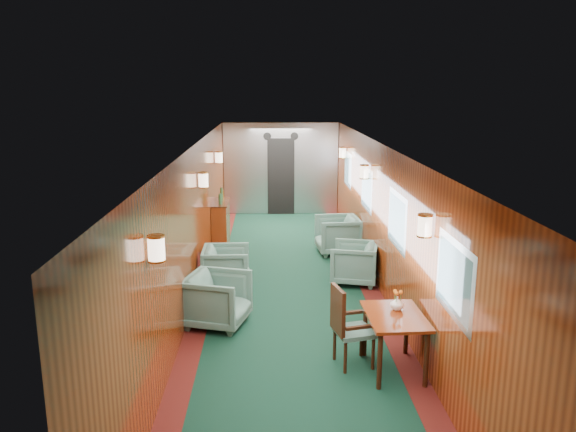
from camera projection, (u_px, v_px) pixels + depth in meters
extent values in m
plane|color=black|center=(289.00, 293.00, 9.19)|extent=(12.00, 12.00, 0.00)
cube|color=white|center=(289.00, 150.00, 8.66)|extent=(3.00, 12.00, 0.10)
cube|color=white|center=(289.00, 149.00, 8.66)|extent=(1.20, 12.00, 0.06)
cube|color=maroon|center=(281.00, 168.00, 14.76)|extent=(3.00, 0.10, 2.40)
cube|color=maroon|center=(195.00, 223.00, 8.87)|extent=(0.10, 12.00, 2.40)
cube|color=maroon|center=(383.00, 221.00, 8.97)|extent=(0.10, 12.00, 2.40)
cube|color=#40100C|center=(207.00, 294.00, 9.14)|extent=(0.30, 12.00, 0.01)
cube|color=#40100C|center=(371.00, 292.00, 9.24)|extent=(0.30, 12.00, 0.01)
cube|color=#B8BAC0|center=(281.00, 169.00, 14.68)|extent=(2.98, 0.12, 2.38)
cube|color=black|center=(281.00, 177.00, 14.65)|extent=(0.70, 0.06, 2.00)
cylinder|color=black|center=(267.00, 136.00, 14.41)|extent=(0.20, 0.04, 0.20)
cylinder|color=black|center=(294.00, 136.00, 14.44)|extent=(0.20, 0.04, 0.20)
cube|color=#B8BCBF|center=(454.00, 280.00, 5.51)|extent=(0.02, 1.10, 0.80)
cube|color=slate|center=(453.00, 280.00, 5.51)|extent=(0.01, 0.96, 0.66)
cube|color=#B8BCBF|center=(397.00, 220.00, 7.94)|extent=(0.02, 1.10, 0.80)
cube|color=slate|center=(396.00, 220.00, 7.94)|extent=(0.01, 0.96, 0.66)
cube|color=#B8BCBF|center=(367.00, 189.00, 10.38)|extent=(0.02, 1.10, 0.80)
cube|color=slate|center=(366.00, 189.00, 10.38)|extent=(0.01, 0.96, 0.66)
cube|color=#B8BCBF|center=(348.00, 169.00, 12.81)|extent=(0.02, 1.10, 0.80)
cube|color=slate|center=(348.00, 169.00, 12.81)|extent=(0.01, 0.96, 0.66)
cylinder|color=#FFE6C6|center=(156.00, 248.00, 5.33)|extent=(0.16, 0.16, 0.24)
cylinder|color=#BE8D35|center=(157.00, 261.00, 5.36)|extent=(0.17, 0.17, 0.02)
cylinder|color=#FFE6C6|center=(425.00, 226.00, 6.21)|extent=(0.16, 0.16, 0.24)
cylinder|color=#BE8D35|center=(424.00, 236.00, 6.23)|extent=(0.17, 0.17, 0.02)
cylinder|color=#FFE6C6|center=(203.00, 180.00, 9.22)|extent=(0.16, 0.16, 0.24)
cylinder|color=#BE8D35|center=(204.00, 187.00, 9.25)|extent=(0.17, 0.17, 0.02)
cylinder|color=#FFE6C6|center=(364.00, 172.00, 10.10)|extent=(0.16, 0.16, 0.24)
cylinder|color=#BE8D35|center=(364.00, 178.00, 10.13)|extent=(0.17, 0.17, 0.02)
cylinder|color=#FFE6C6|center=(219.00, 157.00, 12.14)|extent=(0.16, 0.16, 0.24)
cylinder|color=#BE8D35|center=(219.00, 163.00, 12.17)|extent=(0.17, 0.17, 0.02)
cylinder|color=#FFE6C6|center=(343.00, 153.00, 13.02)|extent=(0.16, 0.16, 0.24)
cylinder|color=#BE8D35|center=(342.00, 158.00, 13.05)|extent=(0.17, 0.17, 0.02)
cube|color=maroon|center=(395.00, 316.00, 6.54)|extent=(0.69, 0.96, 0.04)
cylinder|color=black|center=(380.00, 361.00, 6.21)|extent=(0.06, 0.06, 0.67)
cylinder|color=black|center=(426.00, 360.00, 6.24)|extent=(0.06, 0.06, 0.67)
cylinder|color=black|center=(365.00, 330.00, 6.99)|extent=(0.06, 0.06, 0.67)
cylinder|color=black|center=(406.00, 329.00, 7.03)|extent=(0.06, 0.06, 0.67)
cube|color=#1D433F|center=(354.00, 331.00, 6.74)|extent=(0.52, 0.52, 0.06)
cube|color=black|center=(338.00, 310.00, 6.61)|extent=(0.14, 0.39, 0.56)
cube|color=#1D433F|center=(340.00, 314.00, 6.63)|extent=(0.09, 0.29, 0.34)
cube|color=black|center=(361.00, 327.00, 6.51)|extent=(0.39, 0.14, 0.04)
cube|color=black|center=(348.00, 313.00, 6.91)|extent=(0.39, 0.14, 0.04)
cylinder|color=black|center=(345.00, 357.00, 6.58)|extent=(0.04, 0.04, 0.40)
cylinder|color=black|center=(373.00, 354.00, 6.67)|extent=(0.04, 0.04, 0.40)
cylinder|color=black|center=(335.00, 344.00, 6.91)|extent=(0.04, 0.04, 0.40)
cylinder|color=black|center=(361.00, 341.00, 7.01)|extent=(0.04, 0.04, 0.40)
cube|color=maroon|center=(221.00, 224.00, 11.86)|extent=(0.31, 1.04, 0.93)
cube|color=black|center=(221.00, 202.00, 11.75)|extent=(0.33, 1.06, 0.02)
cylinder|color=#214325|center=(220.00, 199.00, 11.47)|extent=(0.07, 0.07, 0.22)
cylinder|color=#214325|center=(222.00, 194.00, 11.82)|extent=(0.06, 0.06, 0.28)
cylinder|color=#BE8D35|center=(222.00, 195.00, 12.03)|extent=(0.08, 0.08, 0.18)
imported|color=silver|center=(397.00, 303.00, 6.66)|extent=(0.16, 0.16, 0.17)
imported|color=#1D433F|center=(218.00, 300.00, 7.89)|extent=(1.01, 1.00, 0.75)
imported|color=#1D433F|center=(226.00, 267.00, 9.37)|extent=(0.78, 0.76, 0.70)
imported|color=#1D433F|center=(354.00, 263.00, 9.60)|extent=(0.93, 0.91, 0.70)
imported|color=#1D433F|center=(337.00, 235.00, 11.31)|extent=(0.90, 0.88, 0.76)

